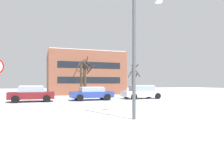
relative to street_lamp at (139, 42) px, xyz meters
name	(u,v)px	position (x,y,z in m)	size (l,w,h in m)	color
ground_plane	(50,115)	(-3.93, 2.55, -3.64)	(120.00, 120.00, 0.00)	white
road_surface	(48,108)	(-3.93, 6.09, -3.64)	(80.00, 9.09, 0.00)	silver
street_lamp	(139,42)	(0.00, 0.00, 0.00)	(1.57, 0.36, 6.03)	#4C4F54
parked_car_maroon	(31,94)	(-5.18, 11.38, -2.90)	(3.94, 2.15, 1.46)	maroon
parked_car_blue	(92,93)	(0.41, 11.46, -2.96)	(4.20, 2.15, 1.31)	#283D93
parked_car_white	(142,92)	(6.01, 11.53, -2.90)	(4.34, 2.22, 1.46)	white
tree_far_left	(85,78)	(0.47, 14.79, -1.39)	(1.49, 1.58, 4.29)	#423326
tree_far_right	(81,78)	(-0.05, 14.64, -1.34)	(1.64, 1.62, 4.73)	#423326
tree_far_mid	(133,80)	(6.34, 14.43, -1.59)	(1.42, 1.44, 4.03)	#423326
building_far_right	(83,74)	(2.22, 25.11, -0.40)	(11.27, 10.20, 6.48)	brown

